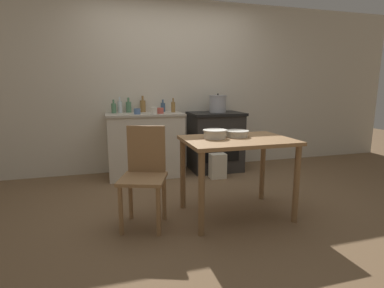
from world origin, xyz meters
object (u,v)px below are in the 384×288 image
(mixing_bowl_small, at_px, (215,133))
(bottle_left, at_px, (173,107))
(chair, at_px, (144,173))
(cup_far_right, at_px, (137,111))
(stove, at_px, (215,141))
(mixing_bowl_large, at_px, (237,133))
(cup_mid_right, at_px, (160,111))
(flour_sack, at_px, (218,166))
(bottle_far_left, at_px, (114,108))
(bottle_center_left, at_px, (163,107))
(cup_right, at_px, (154,111))
(work_table, at_px, (237,151))
(bottle_center, at_px, (129,107))
(bottle_center_right, at_px, (120,107))
(bottle_mid_left, at_px, (143,106))
(stock_pot, at_px, (218,104))

(mixing_bowl_small, relative_size, bottle_left, 1.14)
(chair, xyz_separation_m, cup_far_right, (0.10, 1.45, 0.45))
(stove, relative_size, mixing_bowl_large, 3.83)
(cup_mid_right, height_order, cup_far_right, cup_mid_right)
(chair, xyz_separation_m, flour_sack, (1.17, 1.15, -0.32))
(bottle_far_left, relative_size, bottle_center_left, 1.07)
(mixing_bowl_large, relative_size, cup_far_right, 2.60)
(stove, height_order, cup_right, cup_right)
(work_table, bearing_deg, bottle_center, 115.84)
(bottle_left, relative_size, bottle_center_right, 0.92)
(bottle_mid_left, distance_m, cup_mid_right, 0.39)
(bottle_far_left, relative_size, bottle_center, 0.89)
(bottle_mid_left, bearing_deg, bottle_center_right, -175.12)
(mixing_bowl_large, distance_m, cup_right, 1.47)
(stock_pot, xyz_separation_m, bottle_mid_left, (-1.10, 0.20, -0.02))
(stove, xyz_separation_m, mixing_bowl_small, (-0.60, -1.55, 0.38))
(bottle_far_left, distance_m, bottle_center, 0.22)
(bottle_left, bearing_deg, stock_pot, -1.64)
(work_table, height_order, bottle_center_right, bottle_center_right)
(chair, distance_m, bottle_mid_left, 1.87)
(bottle_center_right, bearing_deg, bottle_center_left, 1.67)
(flour_sack, height_order, mixing_bowl_small, mixing_bowl_small)
(mixing_bowl_small, xyz_separation_m, cup_mid_right, (-0.27, 1.44, 0.12))
(flour_sack, bearing_deg, cup_right, 165.96)
(cup_mid_right, relative_size, cup_far_right, 1.00)
(stove, distance_m, mixing_bowl_small, 1.71)
(mixing_bowl_large, xyz_separation_m, bottle_left, (-0.30, 1.57, 0.17))
(bottle_center_right, bearing_deg, mixing_bowl_large, -58.69)
(bottle_far_left, xyz_separation_m, bottle_center_left, (0.72, 0.08, -0.00))
(bottle_center_right, xyz_separation_m, cup_far_right, (0.21, -0.31, -0.05))
(stock_pot, relative_size, bottle_center_right, 1.25)
(stove, bearing_deg, bottle_center_left, 164.69)
(stock_pot, bearing_deg, mixing_bowl_small, -111.97)
(work_table, bearing_deg, flour_sack, 77.37)
(cup_far_right, bearing_deg, stove, 5.59)
(work_table, relative_size, cup_mid_right, 11.51)
(bottle_center_left, relative_size, cup_right, 1.86)
(bottle_mid_left, relative_size, bottle_center, 1.11)
(bottle_left, relative_size, bottle_center_left, 1.15)
(bottle_mid_left, bearing_deg, chair, -97.17)
(stove, xyz_separation_m, bottle_center_right, (-1.40, 0.19, 0.55))
(bottle_left, bearing_deg, bottle_mid_left, 156.32)
(bottle_center, relative_size, bottle_center_right, 0.95)
(bottle_mid_left, bearing_deg, bottle_center, -174.10)
(cup_mid_right, bearing_deg, stock_pot, 8.34)
(bottle_center_left, height_order, bottle_center, bottle_center)
(flour_sack, relative_size, mixing_bowl_small, 1.49)
(stock_pot, relative_size, bottle_mid_left, 1.18)
(bottle_left, relative_size, bottle_center, 0.97)
(stock_pot, height_order, mixing_bowl_large, stock_pot)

